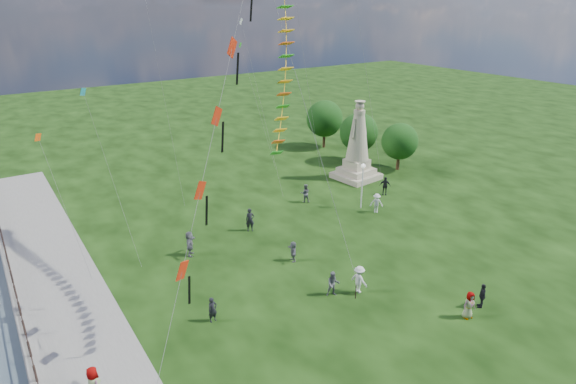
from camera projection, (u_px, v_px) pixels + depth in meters
ground at (564, 165)px, 52.80m from camera, size 106.50×160.00×0.60m
waterfront at (52, 340)px, 25.19m from camera, size 200.00×200.00×1.51m
statue at (357, 150)px, 46.89m from camera, size 4.18×4.18×7.73m
lamppost at (363, 176)px, 40.07m from camera, size 0.37×0.37×3.97m
tree_row at (354, 129)px, 53.07m from camera, size 5.79×14.86×5.66m
person_0 at (213, 310)px, 26.33m from camera, size 0.58×0.41×1.49m
person_1 at (333, 284)px, 28.63m from camera, size 0.91×0.79×1.60m
person_2 at (359, 279)px, 28.95m from camera, size 0.78×1.22×1.75m
person_3 at (482, 295)px, 27.58m from camera, size 0.97×0.94×1.53m
person_4 at (469, 305)px, 26.62m from camera, size 0.87×0.62×1.63m
person_5 at (190, 244)px, 33.16m from camera, size 1.49×1.81×1.81m
person_6 at (250, 220)px, 36.70m from camera, size 0.79×0.67×1.83m
person_7 at (305, 193)px, 42.03m from camera, size 0.94×0.83×1.65m
person_8 at (377, 203)px, 39.98m from camera, size 1.16×1.13×1.66m
person_9 at (385, 186)px, 43.64m from camera, size 1.08×1.05×1.70m
person_11 at (293, 251)px, 32.51m from camera, size 0.97×1.45×1.45m
red_kite_train at (224, 92)px, 21.46m from camera, size 11.31×9.35×20.48m
small_kites at (223, 37)px, 39.90m from camera, size 29.18×17.21×27.70m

